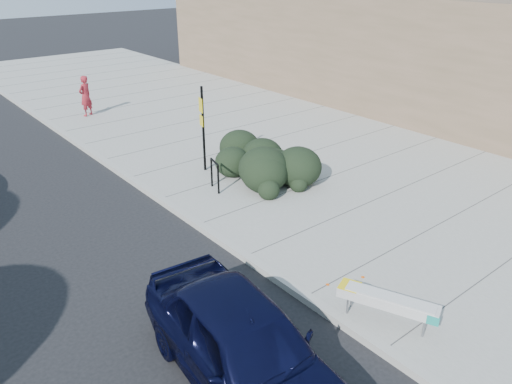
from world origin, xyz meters
The scene contains 10 objects.
ground centered at (0.00, 0.00, 0.00)m, with size 120.00×120.00×0.00m, color black.
sidewalk_near centered at (5.60, 5.00, 0.07)m, with size 11.20×50.00×0.15m, color gray.
curb_near centered at (0.00, 5.00, 0.08)m, with size 0.22×50.00×0.17m, color #9E9E99.
building_near centered at (14.00, 3.00, 2.65)m, with size 6.00×36.00×5.00m, color brown.
bench centered at (0.60, -3.51, 0.61)m, with size 1.09×1.92×0.58m.
bike_rack centered at (1.54, 3.50, 0.71)m, with size 0.21×0.62×0.94m.
sign_post centered at (2.17, 5.00, 1.72)m, with size 0.14×0.31×2.78m.
hedge centered at (3.26, 3.64, 0.84)m, with size 1.85×3.70×1.39m, color black.
sedan_navy centered at (-2.36, -2.90, 0.80)m, with size 1.89×4.70×1.60m, color black.
pedestrian centered at (1.72, 13.58, 1.03)m, with size 0.64×0.42×1.76m, color maroon.
Camera 1 is at (-6.17, -7.84, 6.45)m, focal length 35.00 mm.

